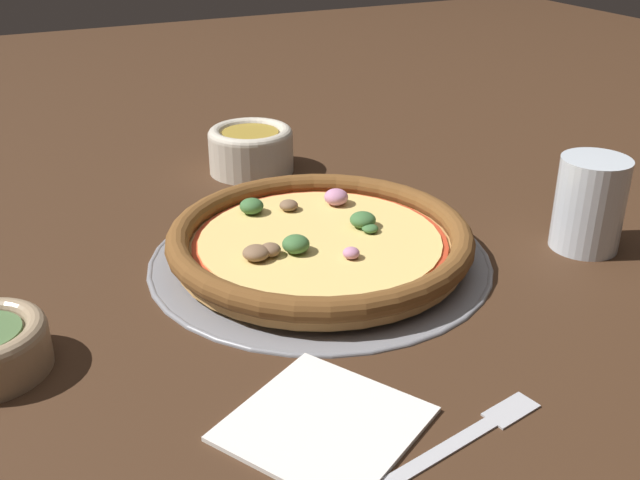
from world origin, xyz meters
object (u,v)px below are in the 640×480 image
object	(u,v)px
drinking_cup	(590,204)
pizza	(320,240)
napkin	(324,422)
fork	(454,444)
pizza_tray	(320,257)
bowl_near	(251,148)

from	to	relation	value
drinking_cup	pizza	bearing A→B (deg)	-19.39
drinking_cup	napkin	world-z (taller)	drinking_cup
pizza	drinking_cup	world-z (taller)	drinking_cup
fork	pizza_tray	bearing A→B (deg)	71.07
pizza_tray	napkin	bearing A→B (deg)	64.97
pizza_tray	bowl_near	xyz separation A→B (m)	(-0.03, -0.29, 0.03)
drinking_cup	napkin	distance (m)	0.42
drinking_cup	fork	distance (m)	0.38
pizza	fork	bearing A→B (deg)	82.74
bowl_near	drinking_cup	world-z (taller)	drinking_cup
bowl_near	pizza	bearing A→B (deg)	83.70
bowl_near	fork	xyz separation A→B (m)	(0.07, 0.59, -0.03)
pizza_tray	pizza	bearing A→B (deg)	-75.43
fork	bowl_near	bearing A→B (deg)	71.57
bowl_near	pizza_tray	bearing A→B (deg)	83.73
napkin	pizza_tray	bearing A→B (deg)	-115.03
drinking_cup	napkin	xyz separation A→B (m)	(0.40, 0.15, -0.05)
pizza_tray	fork	world-z (taller)	pizza_tray
pizza_tray	napkin	world-z (taller)	same
pizza_tray	fork	size ratio (longest dim) A/B	1.88
napkin	fork	distance (m)	0.10
fork	drinking_cup	bearing A→B (deg)	21.50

